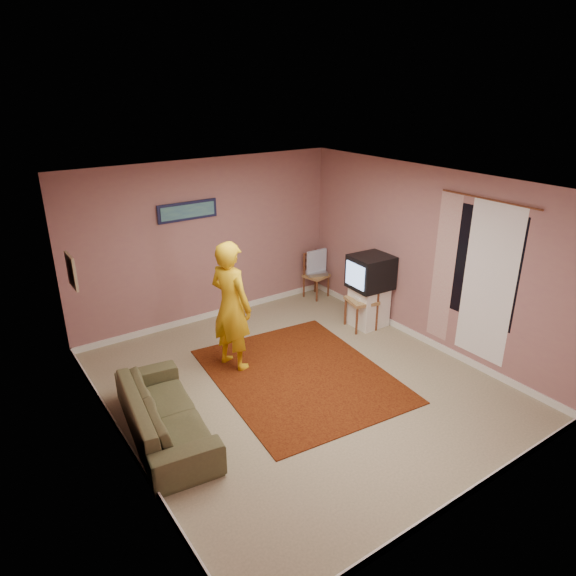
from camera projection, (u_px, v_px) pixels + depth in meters
ground at (299, 384)px, 6.67m from camera, size 5.00×5.00×0.00m
wall_back at (207, 242)px, 8.09m from camera, size 4.50×0.02×2.60m
wall_front at (475, 387)px, 4.27m from camera, size 4.50×0.02×2.60m
wall_left at (113, 343)px, 5.00m from camera, size 0.02×5.00×2.60m
wall_right at (426, 258)px, 7.36m from camera, size 0.02×5.00×2.60m
ceiling at (301, 184)px, 5.69m from camera, size 4.50×5.00×0.02m
baseboard_back at (212, 314)px, 8.55m from camera, size 4.50×0.02×0.10m
baseboard_front at (455, 501)px, 4.75m from camera, size 4.50×0.02×0.10m
baseboard_left at (129, 446)px, 5.47m from camera, size 0.02×5.00×0.10m
baseboard_right at (418, 336)px, 7.83m from camera, size 0.02×5.00×0.10m
window at (481, 266)px, 6.62m from camera, size 0.01×1.10×1.50m
curtain_sheer at (488, 284)px, 6.57m from camera, size 0.01×0.75×2.10m
curtain_floral at (444, 269)px, 7.10m from camera, size 0.01×0.35×2.10m
curtain_rod at (489, 199)px, 6.27m from camera, size 0.02×1.40×0.02m
picture_back at (188, 211)px, 7.70m from camera, size 0.95×0.04×0.28m
picture_left at (72, 271)px, 6.14m from camera, size 0.04×0.38×0.42m
area_rug at (300, 375)px, 6.87m from camera, size 2.38×2.85×0.01m
tv_cabinet at (369, 306)px, 8.19m from camera, size 0.51×0.46×0.65m
crt_tv at (371, 272)px, 7.96m from camera, size 0.65×0.58×0.52m
chair_a at (316, 270)px, 9.19m from camera, size 0.45×0.44×0.45m
dvd_player at (316, 273)px, 9.21m from camera, size 0.42×0.35×0.06m
blue_throw at (317, 262)px, 9.13m from camera, size 0.40×0.05×0.42m
chair_b at (362, 293)px, 7.99m from camera, size 0.50×0.52×0.53m
game_console at (362, 298)px, 8.02m from camera, size 0.24×0.19×0.04m
sofa at (165, 413)px, 5.64m from camera, size 0.97×1.95×0.55m
person at (231, 306)px, 6.79m from camera, size 0.61×0.75×1.79m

